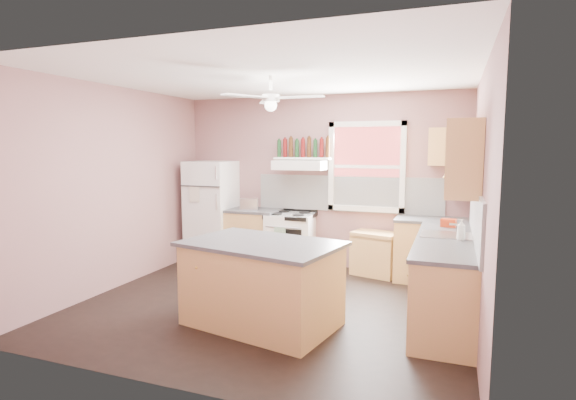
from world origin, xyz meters
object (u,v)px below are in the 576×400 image
(cart, at_px, (375,253))
(island, at_px, (262,285))
(stove, at_px, (291,241))
(toaster, at_px, (249,204))
(refrigerator, at_px, (212,211))

(cart, distance_m, island, 2.46)
(stove, height_order, cart, stove)
(toaster, xyz_separation_m, stove, (0.69, 0.06, -0.56))
(refrigerator, height_order, toaster, refrigerator)
(refrigerator, distance_m, toaster, 0.71)
(stove, height_order, island, same)
(island, bearing_deg, stove, 113.70)
(refrigerator, xyz_separation_m, island, (1.88, -2.22, -0.40))
(refrigerator, height_order, cart, refrigerator)
(toaster, height_order, island, toaster)
(cart, bearing_deg, refrigerator, -163.44)
(refrigerator, relative_size, island, 1.10)
(toaster, height_order, stove, toaster)
(refrigerator, distance_m, island, 2.93)
(island, bearing_deg, toaster, 129.67)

